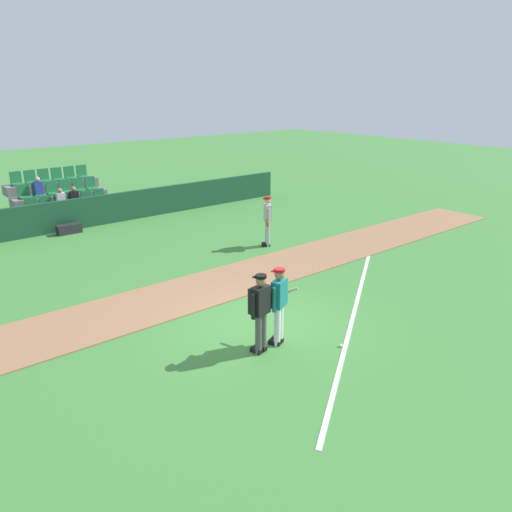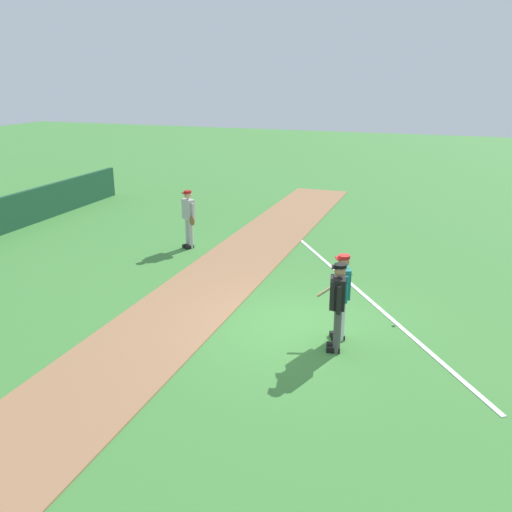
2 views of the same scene
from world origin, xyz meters
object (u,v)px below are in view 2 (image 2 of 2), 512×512
Objects in this scene: umpire_home_plate at (337,302)px; baseball at (394,324)px; runner_grey_jersey at (189,217)px; batter_teal_jersey at (342,293)px.

baseball is (1.48, -0.96, -0.96)m from umpire_home_plate.
baseball is at bearing -118.28° from runner_grey_jersey.
batter_teal_jersey is at bearing -128.83° from runner_grey_jersey.
umpire_home_plate is at bearing -132.00° from runner_grey_jersey.
batter_teal_jersey is 7.06m from runner_grey_jersey.
runner_grey_jersey is 23.78× the size of baseball.
runner_grey_jersey is at bearing 51.17° from batter_teal_jersey.
batter_teal_jersey is 1.65m from baseball.
baseball is (-3.49, -6.49, -0.93)m from runner_grey_jersey.
runner_grey_jersey is (4.97, 5.52, -0.04)m from umpire_home_plate.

